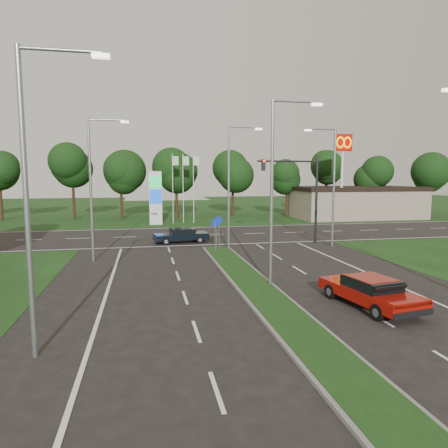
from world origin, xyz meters
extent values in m
plane|color=black|center=(0.00, 0.00, 0.00)|extent=(160.00, 160.00, 0.00)
cube|color=black|center=(0.00, 55.00, 0.00)|extent=(160.00, 50.00, 0.02)
cube|color=black|center=(0.00, 24.00, 0.00)|extent=(160.00, 12.00, 0.02)
cube|color=slate|center=(0.00, 4.00, 0.06)|extent=(2.00, 26.00, 0.12)
cube|color=gray|center=(22.00, 36.00, 2.00)|extent=(16.00, 9.00, 4.00)
cylinder|color=gray|center=(0.80, 6.00, 4.50)|extent=(0.16, 0.16, 9.00)
cylinder|color=gray|center=(1.90, 6.00, 8.90)|extent=(2.20, 0.10, 0.10)
cube|color=#FFF2CC|center=(3.00, 6.00, 8.80)|extent=(0.50, 0.22, 0.12)
cylinder|color=gray|center=(0.80, 16.00, 4.50)|extent=(0.16, 0.16, 9.00)
cylinder|color=gray|center=(1.90, 16.00, 8.90)|extent=(2.20, 0.10, 0.10)
cube|color=#FFF2CC|center=(3.00, 16.00, 8.80)|extent=(0.50, 0.22, 0.12)
cylinder|color=gray|center=(-8.50, 0.00, 4.50)|extent=(0.16, 0.16, 9.00)
cylinder|color=gray|center=(-7.40, 0.00, 8.90)|extent=(2.20, 0.10, 0.10)
cube|color=#FFF2CC|center=(-6.30, 0.00, 8.80)|extent=(0.50, 0.22, 0.12)
cylinder|color=gray|center=(-8.50, 14.00, 4.50)|extent=(0.16, 0.16, 9.00)
cylinder|color=gray|center=(-7.40, 14.00, 8.90)|extent=(2.20, 0.10, 0.10)
cube|color=#FFF2CC|center=(-6.30, 14.00, 8.80)|extent=(0.50, 0.22, 0.12)
cylinder|color=gray|center=(9.00, 16.00, 4.50)|extent=(0.16, 0.16, 9.00)
cylinder|color=gray|center=(7.90, 16.00, 8.90)|extent=(2.20, 0.10, 0.10)
cube|color=#FFF2CC|center=(6.80, 16.00, 8.80)|extent=(0.50, 0.22, 0.12)
cylinder|color=black|center=(8.50, 18.00, 3.50)|extent=(0.20, 0.20, 7.00)
cylinder|color=black|center=(6.00, 18.00, 6.60)|extent=(5.00, 0.14, 0.14)
cube|color=black|center=(4.00, 18.00, 6.30)|extent=(0.28, 0.28, 0.90)
sphere|color=#FF190C|center=(4.00, 17.82, 6.60)|extent=(0.20, 0.20, 0.20)
cylinder|color=gray|center=(-0.30, 15.50, 1.10)|extent=(0.06, 0.06, 2.20)
cylinder|color=#0C26A5|center=(-0.30, 15.50, 2.10)|extent=(0.56, 0.04, 0.56)
cylinder|color=gray|center=(0.00, 16.50, 1.10)|extent=(0.06, 0.06, 2.20)
cylinder|color=#0C26A5|center=(0.00, 16.50, 2.10)|extent=(0.56, 0.04, 0.56)
cylinder|color=gray|center=(0.30, 17.20, 1.10)|extent=(0.06, 0.06, 2.20)
cylinder|color=#0C26A5|center=(0.30, 17.20, 2.10)|extent=(0.56, 0.04, 0.56)
cube|color=silver|center=(-4.00, 33.00, 3.00)|extent=(1.40, 0.30, 6.00)
cube|color=#0CA53F|center=(-4.00, 32.82, 4.80)|extent=(1.30, 0.08, 1.20)
cube|color=#0C3FBF|center=(-4.00, 32.82, 3.20)|extent=(1.30, 0.08, 1.60)
cylinder|color=silver|center=(-2.00, 34.00, 4.00)|extent=(0.08, 0.08, 8.00)
cube|color=#B2D8B2|center=(-1.65, 34.00, 7.20)|extent=(0.70, 0.02, 1.00)
cylinder|color=silver|center=(-0.80, 34.00, 4.00)|extent=(0.08, 0.08, 8.00)
cube|color=#B2D8B2|center=(-0.45, 34.00, 7.20)|extent=(0.70, 0.02, 1.00)
cylinder|color=silver|center=(0.40, 34.00, 4.00)|extent=(0.08, 0.08, 8.00)
cube|color=#B2D8B2|center=(0.75, 34.00, 7.20)|extent=(0.70, 0.02, 1.00)
cylinder|color=silver|center=(18.00, 32.00, 5.00)|extent=(0.30, 0.30, 10.00)
cube|color=#BF0C07|center=(18.00, 32.00, 9.40)|extent=(2.20, 0.35, 2.00)
torus|color=#FFC600|center=(17.55, 31.78, 9.40)|extent=(1.06, 0.16, 1.06)
torus|color=#FFC600|center=(18.45, 31.78, 9.40)|extent=(1.06, 0.16, 1.06)
cylinder|color=black|center=(0.00, 40.00, 2.20)|extent=(0.36, 0.36, 4.40)
sphere|color=black|center=(0.00, 40.00, 6.50)|extent=(6.00, 6.00, 6.00)
sphere|color=black|center=(0.30, 39.80, 7.50)|extent=(4.80, 4.80, 4.80)
cube|color=#9D1008|center=(3.90, 2.30, 0.57)|extent=(2.60, 4.83, 0.47)
cube|color=black|center=(3.92, 2.21, 1.02)|extent=(1.90, 2.25, 0.44)
cube|color=#9D1008|center=(3.92, 2.21, 1.24)|extent=(1.75, 1.87, 0.04)
cylinder|color=black|center=(2.82, 3.61, 0.32)|extent=(0.31, 0.67, 0.65)
cylinder|color=black|center=(4.51, 3.89, 0.32)|extent=(0.31, 0.67, 0.65)
cylinder|color=black|center=(3.29, 0.71, 0.32)|extent=(0.31, 0.67, 0.65)
cylinder|color=black|center=(4.99, 0.99, 0.32)|extent=(0.31, 0.67, 0.65)
cube|color=black|center=(-2.33, 20.00, 0.54)|extent=(4.47, 2.24, 0.44)
cube|color=black|center=(-2.25, 20.01, 0.96)|extent=(2.05, 1.70, 0.41)
cube|color=black|center=(-2.25, 20.01, 1.16)|extent=(1.70, 1.57, 0.04)
cylinder|color=black|center=(-3.61, 19.05, 0.30)|extent=(0.62, 0.26, 0.61)
cylinder|color=black|center=(-3.79, 20.64, 0.30)|extent=(0.62, 0.26, 0.61)
cylinder|color=black|center=(-0.87, 19.36, 0.30)|extent=(0.62, 0.26, 0.61)
cylinder|color=black|center=(-1.05, 20.95, 0.30)|extent=(0.62, 0.26, 0.61)
camera|label=1|loc=(-5.15, -12.32, 5.37)|focal=32.00mm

